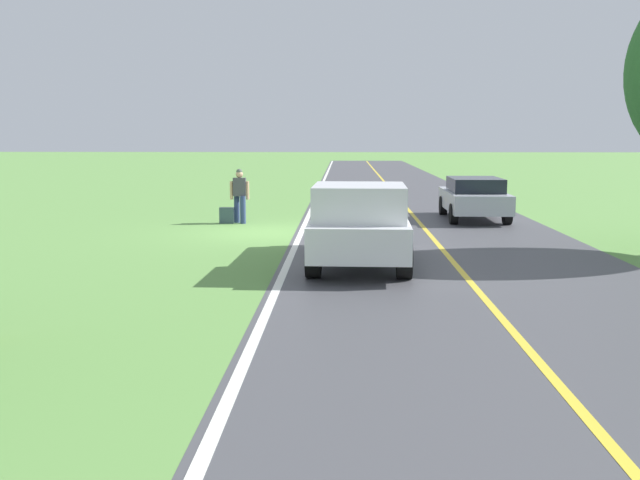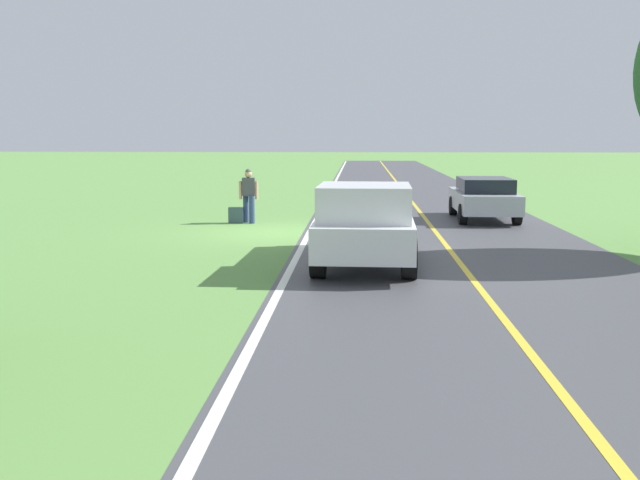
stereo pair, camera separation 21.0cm
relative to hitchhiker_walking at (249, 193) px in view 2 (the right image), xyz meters
The scene contains 8 objects.
ground_plane 2.73m from the hitchhiker_walking, 117.01° to the left, with size 200.00×200.00×0.00m, color #609347.
road_surface 6.30m from the hitchhiker_walking, 158.57° to the left, with size 7.74×120.00×0.00m, color #47474C.
lane_edge_line 3.25m from the hitchhiker_walking, 132.77° to the left, with size 0.16×117.60×0.00m, color silver.
lane_centre_line 6.30m from the hitchhiker_walking, 158.57° to the left, with size 0.14×117.60×0.00m, color gold.
hitchhiker_walking is the anchor object (origin of this frame).
suitcase_carried 0.84m from the hitchhiker_walking, 12.48° to the left, with size 0.20×0.46×0.51m, color #384C56.
pickup_truck_passing 8.52m from the hitchhiker_walking, 115.63° to the left, with size 2.22×5.46×1.82m.
sedan_near_oncoming 7.81m from the hitchhiker_walking, behind, with size 1.98×4.43×1.41m.
Camera 2 is at (-2.39, 21.22, 2.83)m, focal length 41.36 mm.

